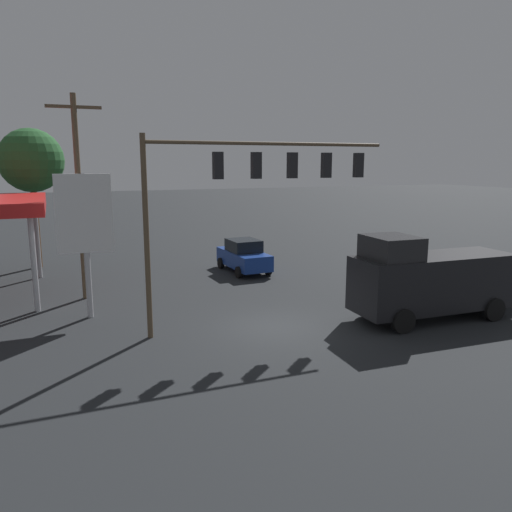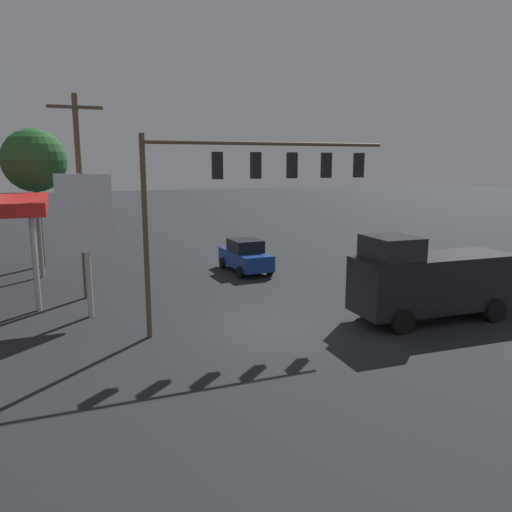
{
  "view_description": "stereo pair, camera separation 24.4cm",
  "coord_description": "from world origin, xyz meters",
  "px_view_note": "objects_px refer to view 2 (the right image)",
  "views": [
    {
      "loc": [
        7.85,
        17.18,
        6.41
      ],
      "look_at": [
        0.0,
        -2.0,
        2.51
      ],
      "focal_mm": 35.0,
      "sensor_mm": 36.0,
      "label": 1
    },
    {
      "loc": [
        7.62,
        17.27,
        6.41
      ],
      "look_at": [
        0.0,
        -2.0,
        2.51
      ],
      "focal_mm": 35.0,
      "sensor_mm": 36.0,
      "label": 2
    }
  ],
  "objects_px": {
    "delivery_truck": "(430,280)",
    "sedan_far": "(501,282)",
    "price_sign": "(85,219)",
    "street_tree": "(34,161)",
    "utility_pole": "(81,193)",
    "traffic_signal_assembly": "(253,179)",
    "sedan_waiting": "(245,256)"
  },
  "relations": [
    {
      "from": "delivery_truck",
      "to": "sedan_far",
      "type": "bearing_deg",
      "value": -167.82
    },
    {
      "from": "traffic_signal_assembly",
      "to": "utility_pole",
      "type": "distance_m",
      "value": 8.97
    },
    {
      "from": "traffic_signal_assembly",
      "to": "sedan_far",
      "type": "distance_m",
      "value": 12.78
    },
    {
      "from": "price_sign",
      "to": "utility_pole",
      "type": "bearing_deg",
      "value": -90.29
    },
    {
      "from": "price_sign",
      "to": "sedan_far",
      "type": "relative_size",
      "value": 1.33
    },
    {
      "from": "delivery_truck",
      "to": "sedan_far",
      "type": "xyz_separation_m",
      "value": [
        -4.86,
        -0.85,
        -0.74
      ]
    },
    {
      "from": "delivery_truck",
      "to": "price_sign",
      "type": "bearing_deg",
      "value": -21.06
    },
    {
      "from": "delivery_truck",
      "to": "utility_pole",
      "type": "bearing_deg",
      "value": -31.92
    },
    {
      "from": "traffic_signal_assembly",
      "to": "street_tree",
      "type": "distance_m",
      "value": 17.36
    },
    {
      "from": "delivery_truck",
      "to": "sedan_far",
      "type": "height_order",
      "value": "delivery_truck"
    },
    {
      "from": "delivery_truck",
      "to": "street_tree",
      "type": "bearing_deg",
      "value": -46.89
    },
    {
      "from": "price_sign",
      "to": "delivery_truck",
      "type": "xyz_separation_m",
      "value": [
        -12.92,
        5.57,
        -2.44
      ]
    },
    {
      "from": "price_sign",
      "to": "street_tree",
      "type": "distance_m",
      "value": 12.29
    },
    {
      "from": "sedan_waiting",
      "to": "utility_pole",
      "type": "bearing_deg",
      "value": -76.25
    },
    {
      "from": "price_sign",
      "to": "sedan_waiting",
      "type": "relative_size",
      "value": 1.33
    },
    {
      "from": "utility_pole",
      "to": "sedan_far",
      "type": "height_order",
      "value": "utility_pole"
    },
    {
      "from": "price_sign",
      "to": "delivery_truck",
      "type": "height_order",
      "value": "price_sign"
    },
    {
      "from": "sedan_waiting",
      "to": "sedan_far",
      "type": "relative_size",
      "value": 1.0
    },
    {
      "from": "utility_pole",
      "to": "street_tree",
      "type": "bearing_deg",
      "value": -75.94
    },
    {
      "from": "traffic_signal_assembly",
      "to": "delivery_truck",
      "type": "distance_m",
      "value": 8.3
    },
    {
      "from": "delivery_truck",
      "to": "traffic_signal_assembly",
      "type": "bearing_deg",
      "value": -14.96
    },
    {
      "from": "sedan_waiting",
      "to": "delivery_truck",
      "type": "bearing_deg",
      "value": 15.94
    },
    {
      "from": "street_tree",
      "to": "delivery_truck",
      "type": "bearing_deg",
      "value": 130.85
    },
    {
      "from": "utility_pole",
      "to": "sedan_far",
      "type": "relative_size",
      "value": 2.11
    },
    {
      "from": "traffic_signal_assembly",
      "to": "price_sign",
      "type": "relative_size",
      "value": 1.66
    },
    {
      "from": "utility_pole",
      "to": "delivery_truck",
      "type": "bearing_deg",
      "value": 145.82
    },
    {
      "from": "sedan_far",
      "to": "street_tree",
      "type": "height_order",
      "value": "street_tree"
    },
    {
      "from": "utility_pole",
      "to": "delivery_truck",
      "type": "xyz_separation_m",
      "value": [
        -12.91,
        8.77,
        -3.31
      ]
    },
    {
      "from": "sedan_waiting",
      "to": "street_tree",
      "type": "height_order",
      "value": "street_tree"
    },
    {
      "from": "utility_pole",
      "to": "price_sign",
      "type": "xyz_separation_m",
      "value": [
        0.02,
        3.19,
        -0.87
      ]
    },
    {
      "from": "traffic_signal_assembly",
      "to": "sedan_waiting",
      "type": "bearing_deg",
      "value": -108.55
    },
    {
      "from": "street_tree",
      "to": "sedan_waiting",
      "type": "bearing_deg",
      "value": 151.9
    }
  ]
}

